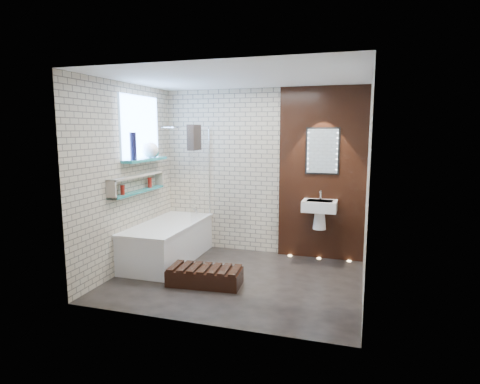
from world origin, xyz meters
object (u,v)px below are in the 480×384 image
(walnut_step, at_px, (205,277))
(bathtub, at_px, (168,242))
(bath_screen, at_px, (201,174))
(washbasin, at_px, (320,210))
(led_mirror, at_px, (322,151))

(walnut_step, bearing_deg, bathtub, 139.95)
(bath_screen, xyz_separation_m, washbasin, (1.82, 0.18, -0.49))
(bathtub, distance_m, led_mirror, 2.68)
(walnut_step, bearing_deg, led_mirror, 50.07)
(led_mirror, bearing_deg, bathtub, -160.22)
(bathtub, bearing_deg, walnut_step, -40.05)
(washbasin, distance_m, led_mirror, 0.88)
(washbasin, distance_m, walnut_step, 2.00)
(led_mirror, bearing_deg, washbasin, -90.00)
(washbasin, bearing_deg, walnut_step, -133.02)
(washbasin, bearing_deg, bath_screen, -174.22)
(led_mirror, bearing_deg, walnut_step, -129.93)
(washbasin, xyz_separation_m, walnut_step, (-1.28, -1.37, -0.69))
(washbasin, xyz_separation_m, led_mirror, (0.00, 0.16, 0.86))
(bathtub, bearing_deg, led_mirror, 19.78)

